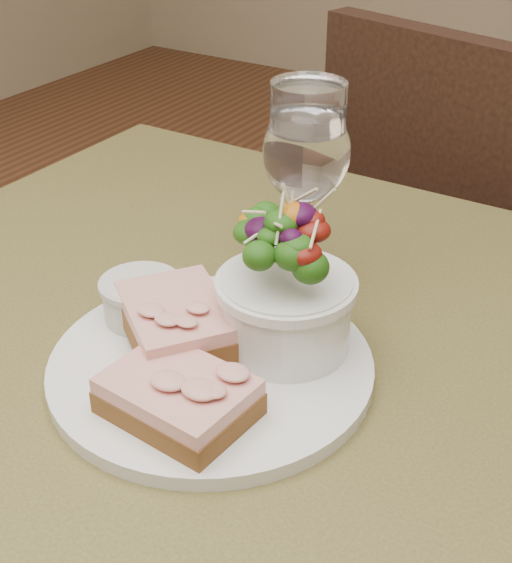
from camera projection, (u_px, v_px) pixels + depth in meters
The scene contains 9 objects.
cafe_table at pixel (216, 455), 0.68m from camera, with size 0.80×0.80×0.75m.
chair_far at pixel (478, 384), 1.33m from camera, with size 0.52×0.52×0.90m.
dinner_plate at pixel (211, 366), 0.61m from camera, with size 0.25×0.25×0.01m, color white.
sandwich_front at pixel (178, 396), 0.55m from camera, with size 0.11×0.08×0.03m.
sandwich_back at pixel (177, 320), 0.62m from camera, with size 0.13×0.12×0.03m.
ramekin at pixel (141, 298), 0.65m from camera, with size 0.06×0.06×0.04m.
salad_bowl at pixel (286, 281), 0.60m from camera, with size 0.10×0.10×0.13m.
garnish at pixel (212, 289), 0.69m from camera, with size 0.05×0.04×0.02m.
wine_glass at pixel (306, 158), 0.67m from camera, with size 0.08×0.08×0.18m.
Camera 1 is at (0.30, -0.41, 1.13)m, focal length 50.00 mm.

